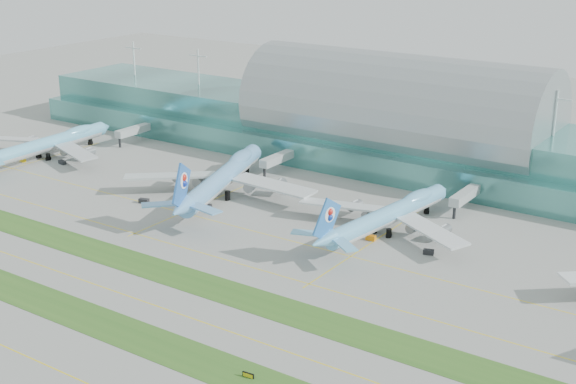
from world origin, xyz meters
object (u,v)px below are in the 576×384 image
Objects in this scene: airliner_a at (50,142)px; airliner_c at (390,214)px; terminal at (395,128)px; airliner_b at (223,176)px; taxiway_sign_east at (248,375)px.

airliner_a is 150.73m from airliner_c.
terminal reaches higher than airliner_b.
terminal is 73.36m from airliner_c.
terminal is 4.39× the size of airliner_b.
airliner_b is 1.12× the size of airliner_c.
terminal is 163.43m from taxiway_sign_east.
terminal reaches higher than airliner_a.
airliner_a is 186.30m from taxiway_sign_east.
airliner_a is (-118.73, -69.49, -8.26)m from terminal.
airliner_b is at bearing -171.02° from airliner_c.
taxiway_sign_east is at bearing -73.57° from terminal.
airliner_c is (63.60, 1.63, -0.89)m from airliner_b.
taxiway_sign_east is at bearing -29.61° from airliner_a.
airliner_a reaches higher than airliner_c.
airliner_b reaches higher than airliner_a.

